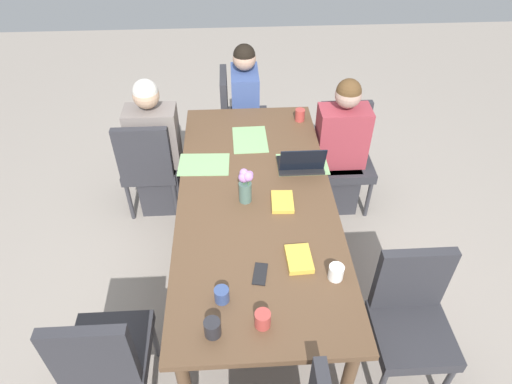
# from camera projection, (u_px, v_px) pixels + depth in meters

# --- Properties ---
(ground_plane) EXTENTS (10.00, 10.00, 0.00)m
(ground_plane) POSITION_uv_depth(u_px,v_px,m) (256.00, 271.00, 3.41)
(ground_plane) COLOR gray
(dining_table) EXTENTS (2.29, 1.02, 0.76)m
(dining_table) POSITION_uv_depth(u_px,v_px,m) (256.00, 206.00, 2.96)
(dining_table) COLOR brown
(dining_table) RESTS_ON ground_plane
(chair_near_left_near) EXTENTS (0.44, 0.44, 0.90)m
(chair_near_left_near) POSITION_uv_depth(u_px,v_px,m) (344.00, 151.00, 3.75)
(chair_near_left_near) COLOR #2D2D33
(chair_near_left_near) RESTS_ON ground_plane
(person_near_left_near) EXTENTS (0.36, 0.40, 1.19)m
(person_near_left_near) POSITION_uv_depth(u_px,v_px,m) (339.00, 154.00, 3.67)
(person_near_left_near) COLOR #2D2D33
(person_near_left_near) RESTS_ON ground_plane
(chair_far_left_mid) EXTENTS (0.44, 0.44, 0.90)m
(chair_far_left_mid) POSITION_uv_depth(u_px,v_px,m) (149.00, 163.00, 3.62)
(chair_far_left_mid) COLOR #2D2D33
(chair_far_left_mid) RESTS_ON ground_plane
(person_far_left_mid) EXTENTS (0.36, 0.40, 1.19)m
(person_far_left_mid) POSITION_uv_depth(u_px,v_px,m) (157.00, 155.00, 3.66)
(person_far_left_mid) COLOR #2D2D33
(person_far_left_mid) RESTS_ON ground_plane
(chair_head_right_left_far) EXTENTS (0.44, 0.44, 0.90)m
(chair_head_right_left_far) POSITION_uv_depth(u_px,v_px,m) (237.00, 113.00, 4.21)
(chair_head_right_left_far) COLOR #2D2D33
(chair_head_right_left_far) RESTS_ON ground_plane
(person_head_right_left_far) EXTENTS (0.40, 0.36, 1.19)m
(person_head_right_left_far) POSITION_uv_depth(u_px,v_px,m) (245.00, 114.00, 4.15)
(person_head_right_left_far) COLOR #2D2D33
(person_head_right_left_far) RESTS_ON ground_plane
(chair_far_right_near) EXTENTS (0.44, 0.44, 0.90)m
(chair_far_right_near) POSITION_uv_depth(u_px,v_px,m) (104.00, 354.00, 2.36)
(chair_far_right_near) COLOR #2D2D33
(chair_far_right_near) RESTS_ON ground_plane
(chair_near_right_mid) EXTENTS (0.44, 0.44, 0.90)m
(chair_near_right_mid) POSITION_uv_depth(u_px,v_px,m) (411.00, 314.00, 2.54)
(chair_near_right_mid) COLOR #2D2D33
(chair_near_right_mid) RESTS_ON ground_plane
(flower_vase) EXTENTS (0.09, 0.10, 0.25)m
(flower_vase) POSITION_uv_depth(u_px,v_px,m) (246.00, 183.00, 2.80)
(flower_vase) COLOR #4C6B60
(flower_vase) RESTS_ON dining_table
(placemat_near_left_near) EXTENTS (0.26, 0.36, 0.00)m
(placemat_near_left_near) POSITION_uv_depth(u_px,v_px,m) (302.00, 164.00, 3.19)
(placemat_near_left_near) COLOR #7FAD70
(placemat_near_left_near) RESTS_ON dining_table
(placemat_far_left_mid) EXTENTS (0.27, 0.37, 0.00)m
(placemat_far_left_mid) POSITION_uv_depth(u_px,v_px,m) (204.00, 164.00, 3.18)
(placemat_far_left_mid) COLOR #7FAD70
(placemat_far_left_mid) RESTS_ON dining_table
(placemat_head_right_left_far) EXTENTS (0.36, 0.27, 0.00)m
(placemat_head_right_left_far) POSITION_uv_depth(u_px,v_px,m) (250.00, 140.00, 3.42)
(placemat_head_right_left_far) COLOR #7FAD70
(placemat_head_right_left_far) RESTS_ON dining_table
(laptop_near_left_near) EXTENTS (0.22, 0.32, 0.21)m
(laptop_near_left_near) POSITION_uv_depth(u_px,v_px,m) (301.00, 164.00, 3.12)
(laptop_near_left_near) COLOR black
(laptop_near_left_near) RESTS_ON dining_table
(coffee_mug_near_left) EXTENTS (0.08, 0.08, 0.10)m
(coffee_mug_near_left) POSITION_uv_depth(u_px,v_px,m) (212.00, 328.00, 2.13)
(coffee_mug_near_left) COLOR #232328
(coffee_mug_near_left) RESTS_ON dining_table
(coffee_mug_near_right) EXTENTS (0.08, 0.08, 0.08)m
(coffee_mug_near_right) POSITION_uv_depth(u_px,v_px,m) (222.00, 295.00, 2.29)
(coffee_mug_near_right) COLOR #33477A
(coffee_mug_near_right) RESTS_ON dining_table
(coffee_mug_centre_left) EXTENTS (0.08, 0.08, 0.09)m
(coffee_mug_centre_left) POSITION_uv_depth(u_px,v_px,m) (336.00, 272.00, 2.39)
(coffee_mug_centre_left) COLOR white
(coffee_mug_centre_left) RESTS_ON dining_table
(coffee_mug_centre_right) EXTENTS (0.08, 0.08, 0.10)m
(coffee_mug_centre_right) POSITION_uv_depth(u_px,v_px,m) (300.00, 115.00, 3.61)
(coffee_mug_centre_right) COLOR #AD3D38
(coffee_mug_centre_right) RESTS_ON dining_table
(coffee_mug_far_left) EXTENTS (0.08, 0.08, 0.09)m
(coffee_mug_far_left) POSITION_uv_depth(u_px,v_px,m) (263.00, 319.00, 2.17)
(coffee_mug_far_left) COLOR #AD3D38
(coffee_mug_far_left) RESTS_ON dining_table
(book_red_cover) EXTENTS (0.21, 0.15, 0.03)m
(book_red_cover) POSITION_uv_depth(u_px,v_px,m) (282.00, 202.00, 2.87)
(book_red_cover) COLOR gold
(book_red_cover) RESTS_ON dining_table
(book_blue_cover) EXTENTS (0.21, 0.15, 0.03)m
(book_blue_cover) POSITION_uv_depth(u_px,v_px,m) (299.00, 259.00, 2.50)
(book_blue_cover) COLOR gold
(book_blue_cover) RESTS_ON dining_table
(phone_black) EXTENTS (0.16, 0.10, 0.01)m
(phone_black) POSITION_uv_depth(u_px,v_px,m) (260.00, 274.00, 2.44)
(phone_black) COLOR black
(phone_black) RESTS_ON dining_table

